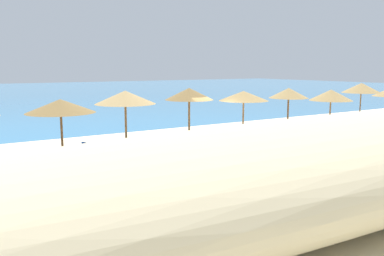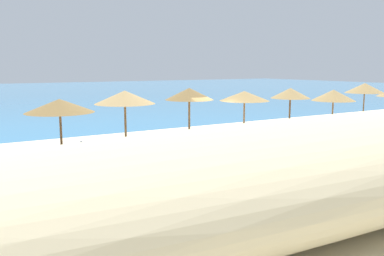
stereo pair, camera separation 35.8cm
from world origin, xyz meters
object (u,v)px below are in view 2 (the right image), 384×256
at_px(beach_umbrella_9, 365,88).
at_px(beach_umbrella_5, 189,94).
at_px(beach_umbrella_4, 125,97).
at_px(lounge_chair_1, 78,162).
at_px(beach_ball, 298,147).
at_px(beach_umbrella_8, 333,95).
at_px(beach_umbrella_6, 244,96).
at_px(beach_umbrella_7, 290,93).
at_px(beach_umbrella_3, 60,106).

bearing_deg(beach_umbrella_9, beach_umbrella_5, 178.88).
relative_size(beach_umbrella_4, beach_umbrella_9, 1.00).
distance_m(lounge_chair_1, beach_ball, 10.24).
bearing_deg(beach_ball, beach_umbrella_5, 145.54).
distance_m(beach_umbrella_4, lounge_chair_1, 3.94).
bearing_deg(beach_umbrella_8, beach_umbrella_9, 4.72).
bearing_deg(lounge_chair_1, beach_umbrella_8, -96.38).
height_order(beach_umbrella_6, beach_umbrella_8, beach_umbrella_6).
relative_size(beach_umbrella_5, beach_umbrella_8, 1.13).
bearing_deg(beach_umbrella_9, beach_umbrella_4, 178.96).
bearing_deg(beach_umbrella_6, beach_umbrella_7, 0.66).
relative_size(beach_umbrella_3, beach_umbrella_4, 0.93).
relative_size(beach_umbrella_7, lounge_chair_1, 1.91).
bearing_deg(beach_umbrella_8, beach_umbrella_3, 179.54).
bearing_deg(beach_umbrella_5, beach_ball, -34.46).
relative_size(beach_umbrella_4, beach_umbrella_8, 1.12).
height_order(beach_umbrella_4, beach_umbrella_5, beach_umbrella_5).
bearing_deg(beach_umbrella_7, lounge_chair_1, -171.04).
relative_size(beach_umbrella_5, lounge_chair_1, 2.04).
relative_size(beach_umbrella_6, lounge_chair_1, 1.86).
distance_m(beach_umbrella_6, lounge_chair_1, 9.65).
bearing_deg(beach_umbrella_6, beach_umbrella_8, -4.95).
height_order(beach_umbrella_3, lounge_chair_1, beach_umbrella_3).
distance_m(beach_umbrella_6, beach_umbrella_8, 6.23).
distance_m(beach_umbrella_9, lounge_chair_1, 18.90).
bearing_deg(beach_umbrella_8, beach_umbrella_4, 177.50).
bearing_deg(beach_umbrella_4, lounge_chair_1, -143.76).
height_order(beach_umbrella_9, beach_ball, beach_umbrella_9).
bearing_deg(beach_umbrella_9, beach_ball, -162.53).
xyz_separation_m(beach_umbrella_5, lounge_chair_1, (-5.91, -1.92, -2.16)).
relative_size(beach_umbrella_3, beach_umbrella_9, 0.93).
bearing_deg(beach_umbrella_9, beach_umbrella_7, 177.13).
distance_m(beach_umbrella_3, beach_ball, 10.92).
height_order(lounge_chair_1, beach_ball, lounge_chair_1).
bearing_deg(beach_umbrella_6, beach_ball, -72.57).
height_order(beach_umbrella_3, beach_umbrella_9, beach_umbrella_9).
relative_size(beach_umbrella_4, beach_umbrella_5, 0.99).
height_order(beach_umbrella_7, beach_ball, beach_umbrella_7).
xyz_separation_m(beach_umbrella_6, lounge_chair_1, (-9.26, -1.94, -1.93)).
relative_size(beach_umbrella_8, beach_ball, 9.87).
bearing_deg(beach_umbrella_3, beach_umbrella_4, 8.54).
distance_m(beach_umbrella_6, beach_umbrella_7, 3.30).
height_order(beach_umbrella_3, beach_umbrella_4, beach_umbrella_4).
height_order(beach_umbrella_6, beach_ball, beach_umbrella_6).
distance_m(beach_umbrella_7, lounge_chair_1, 12.87).
height_order(beach_umbrella_5, beach_ball, beach_umbrella_5).
height_order(beach_umbrella_4, beach_umbrella_7, beach_umbrella_4).
relative_size(beach_umbrella_8, lounge_chair_1, 1.80).
relative_size(beach_umbrella_6, beach_umbrella_7, 0.98).
bearing_deg(lounge_chair_1, beach_umbrella_6, -89.72).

